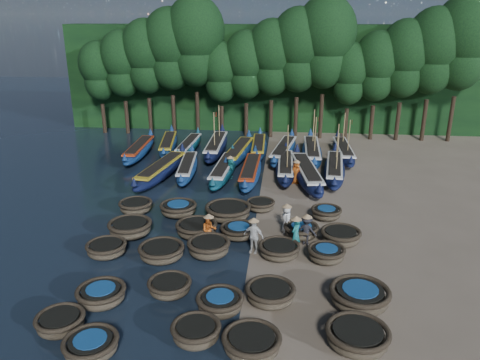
# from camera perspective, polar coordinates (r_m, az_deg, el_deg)

# --- Properties ---
(ground) EXTENTS (120.00, 120.00, 0.00)m
(ground) POSITION_cam_1_polar(r_m,az_deg,el_deg) (25.43, 1.76, -5.82)
(ground) COLOR #7A6B59
(ground) RESTS_ON ground
(foliage_wall) EXTENTS (40.00, 3.00, 10.00)m
(foliage_wall) POSITION_cam_1_polar(r_m,az_deg,el_deg) (46.82, 3.91, 12.29)
(foliage_wall) COLOR black
(foliage_wall) RESTS_ON ground
(coracle_0) EXTENTS (1.81, 1.81, 0.68)m
(coracle_0) POSITION_cam_1_polar(r_m,az_deg,el_deg) (18.83, -21.05, -15.86)
(coracle_0) COLOR brown
(coracle_0) RESTS_ON ground
(coracle_1) EXTENTS (1.91, 1.91, 0.67)m
(coracle_1) POSITION_cam_1_polar(r_m,az_deg,el_deg) (17.41, -17.72, -18.67)
(coracle_1) COLOR brown
(coracle_1) RESTS_ON ground
(coracle_2) EXTENTS (1.84, 1.84, 0.73)m
(coracle_2) POSITION_cam_1_polar(r_m,az_deg,el_deg) (17.25, -5.38, -17.97)
(coracle_2) COLOR brown
(coracle_2) RESTS_ON ground
(coracle_3) EXTENTS (2.46, 2.46, 0.73)m
(coracle_3) POSITION_cam_1_polar(r_m,az_deg,el_deg) (16.74, 1.43, -19.23)
(coracle_3) COLOR brown
(coracle_3) RESTS_ON ground
(coracle_4) EXTENTS (2.52, 2.52, 0.75)m
(coracle_4) POSITION_cam_1_polar(r_m,az_deg,el_deg) (17.45, 14.12, -18.01)
(coracle_4) COLOR brown
(coracle_4) RESTS_ON ground
(coracle_5) EXTENTS (1.99, 1.99, 0.73)m
(coracle_5) POSITION_cam_1_polar(r_m,az_deg,el_deg) (19.82, -16.55, -13.25)
(coracle_5) COLOR brown
(coracle_5) RESTS_ON ground
(coracle_6) EXTENTS (1.83, 1.83, 0.67)m
(coracle_6) POSITION_cam_1_polar(r_m,az_deg,el_deg) (19.84, -8.57, -12.69)
(coracle_6) COLOR brown
(coracle_6) RESTS_ON ground
(coracle_7) EXTENTS (2.27, 2.27, 0.75)m
(coracle_7) POSITION_cam_1_polar(r_m,az_deg,el_deg) (18.59, -2.44, -14.71)
(coracle_7) COLOR brown
(coracle_7) RESTS_ON ground
(coracle_8) EXTENTS (2.48, 2.48, 0.74)m
(coracle_8) POSITION_cam_1_polar(r_m,az_deg,el_deg) (19.16, 3.72, -13.64)
(coracle_8) COLOR brown
(coracle_8) RESTS_ON ground
(coracle_9) EXTENTS (2.62, 2.62, 0.83)m
(coracle_9) POSITION_cam_1_polar(r_m,az_deg,el_deg) (19.43, 14.38, -13.56)
(coracle_9) COLOR brown
(coracle_9) RESTS_ON ground
(coracle_10) EXTENTS (2.25, 2.25, 0.68)m
(coracle_10) POSITION_cam_1_polar(r_m,az_deg,el_deg) (23.33, -15.97, -8.03)
(coracle_10) COLOR brown
(coracle_10) RESTS_ON ground
(coracle_11) EXTENTS (2.52, 2.52, 0.74)m
(coracle_11) POSITION_cam_1_polar(r_m,az_deg,el_deg) (22.42, -9.55, -8.60)
(coracle_11) COLOR brown
(coracle_11) RESTS_ON ground
(coracle_12) EXTENTS (2.21, 2.21, 0.83)m
(coracle_12) POSITION_cam_1_polar(r_m,az_deg,el_deg) (22.42, -3.83, -8.19)
(coracle_12) COLOR brown
(coracle_12) RESTS_ON ground
(coracle_13) EXTENTS (2.44, 2.44, 0.69)m
(coracle_13) POSITION_cam_1_polar(r_m,az_deg,el_deg) (22.40, 4.80, -8.47)
(coracle_13) COLOR brown
(coracle_13) RESTS_ON ground
(coracle_14) EXTENTS (2.01, 2.01, 0.71)m
(coracle_14) POSITION_cam_1_polar(r_m,az_deg,el_deg) (22.33, 10.49, -8.81)
(coracle_14) COLOR brown
(coracle_14) RESTS_ON ground
(coracle_15) EXTENTS (2.79, 2.79, 0.83)m
(coracle_15) POSITION_cam_1_polar(r_m,az_deg,el_deg) (24.95, -13.25, -5.70)
(coracle_15) COLOR brown
(coracle_15) RESTS_ON ground
(coracle_16) EXTENTS (2.19, 2.19, 0.78)m
(coracle_16) POSITION_cam_1_polar(r_m,az_deg,el_deg) (24.39, -5.32, -5.91)
(coracle_16) COLOR brown
(coracle_16) RESTS_ON ground
(coracle_17) EXTENTS (1.97, 1.97, 0.68)m
(coracle_17) POSITION_cam_1_polar(r_m,az_deg,el_deg) (24.16, -0.16, -6.21)
(coracle_17) COLOR brown
(coracle_17) RESTS_ON ground
(coracle_18) EXTENTS (2.17, 2.17, 0.72)m
(coracle_18) POSITION_cam_1_polar(r_m,az_deg,el_deg) (24.33, 7.47, -6.13)
(coracle_18) COLOR brown
(coracle_18) RESTS_ON ground
(coracle_19) EXTENTS (2.24, 2.24, 0.77)m
(coracle_19) POSITION_cam_1_polar(r_m,az_deg,el_deg) (24.03, 12.18, -6.70)
(coracle_19) COLOR brown
(coracle_19) RESTS_ON ground
(coracle_20) EXTENTS (2.13, 2.13, 0.73)m
(coracle_20) POSITION_cam_1_polar(r_m,az_deg,el_deg) (27.75, -12.60, -3.13)
(coracle_20) COLOR brown
(coracle_20) RESTS_ON ground
(coracle_21) EXTENTS (2.13, 2.13, 0.74)m
(coracle_21) POSITION_cam_1_polar(r_m,az_deg,el_deg) (26.96, -7.52, -3.47)
(coracle_21) COLOR brown
(coracle_21) RESTS_ON ground
(coracle_22) EXTENTS (2.96, 2.96, 0.84)m
(coracle_22) POSITION_cam_1_polar(r_m,az_deg,el_deg) (26.22, -1.46, -3.85)
(coracle_22) COLOR brown
(coracle_22) RESTS_ON ground
(coracle_23) EXTENTS (1.94, 1.94, 0.63)m
(coracle_23) POSITION_cam_1_polar(r_m,az_deg,el_deg) (27.42, 2.53, -3.05)
(coracle_23) COLOR brown
(coracle_23) RESTS_ON ground
(coracle_24) EXTENTS (1.85, 1.85, 0.67)m
(coracle_24) POSITION_cam_1_polar(r_m,az_deg,el_deg) (26.73, 10.48, -3.93)
(coracle_24) COLOR brown
(coracle_24) RESTS_ON ground
(long_boat_2) EXTENTS (2.80, 8.52, 1.52)m
(long_boat_2) POSITION_cam_1_polar(r_m,az_deg,el_deg) (33.26, -9.58, 1.21)
(long_boat_2) COLOR #0F1537
(long_boat_2) RESTS_ON ground
(long_boat_3) EXTENTS (1.99, 7.45, 1.32)m
(long_boat_3) POSITION_cam_1_polar(r_m,az_deg,el_deg) (33.77, -6.45, 1.51)
(long_boat_3) COLOR navy
(long_boat_3) RESTS_ON ground
(long_boat_4) EXTENTS (1.81, 8.03, 1.41)m
(long_boat_4) POSITION_cam_1_polar(r_m,az_deg,el_deg) (32.93, -2.01, 1.22)
(long_boat_4) COLOR navy
(long_boat_4) RESTS_ON ground
(long_boat_5) EXTENTS (1.55, 8.12, 1.43)m
(long_boat_5) POSITION_cam_1_polar(r_m,az_deg,el_deg) (32.63, 1.29, 1.07)
(long_boat_5) COLOR navy
(long_boat_5) RESTS_ON ground
(long_boat_6) EXTENTS (1.44, 8.02, 3.41)m
(long_boat_6) POSITION_cam_1_polar(r_m,az_deg,el_deg) (33.67, 5.57, 1.56)
(long_boat_6) COLOR #0F1537
(long_boat_6) RESTS_ON ground
(long_boat_7) EXTENTS (2.81, 8.95, 1.59)m
(long_boat_7) POSITION_cam_1_polar(r_m,az_deg,el_deg) (32.35, 8.11, 0.82)
(long_boat_7) COLOR #0F1537
(long_boat_7) RESTS_ON ground
(long_boat_8) EXTENTS (2.25, 8.36, 3.57)m
(long_boat_8) POSITION_cam_1_polar(r_m,az_deg,el_deg) (33.70, 11.44, 1.31)
(long_boat_8) COLOR #0F1537
(long_boat_8) RESTS_ON ground
(long_boat_9) EXTENTS (1.68, 8.09, 1.43)m
(long_boat_9) POSITION_cam_1_polar(r_m,az_deg,el_deg) (38.79, -12.19, 3.64)
(long_boat_9) COLOR navy
(long_boat_9) RESTS_ON ground
(long_boat_10) EXTENTS (2.54, 7.81, 1.39)m
(long_boat_10) POSITION_cam_1_polar(r_m,az_deg,el_deg) (40.04, -8.75, 4.33)
(long_boat_10) COLOR navy
(long_boat_10) RESTS_ON ground
(long_boat_11) EXTENTS (1.57, 7.43, 1.31)m
(long_boat_11) POSITION_cam_1_polar(r_m,az_deg,el_deg) (39.49, -6.25, 4.18)
(long_boat_11) COLOR navy
(long_boat_11) RESTS_ON ground
(long_boat_12) EXTENTS (1.66, 8.93, 3.79)m
(long_boat_12) POSITION_cam_1_polar(r_m,az_deg,el_deg) (38.72, -2.94, 4.13)
(long_boat_12) COLOR #0F1537
(long_boat_12) RESTS_ON ground
(long_boat_13) EXTENTS (2.48, 8.53, 1.51)m
(long_boat_13) POSITION_cam_1_polar(r_m,az_deg,el_deg) (37.07, -0.18, 3.40)
(long_boat_13) COLOR navy
(long_boat_13) RESTS_ON ground
(long_boat_14) EXTENTS (1.59, 7.82, 1.38)m
(long_boat_14) POSITION_cam_1_polar(r_m,az_deg,el_deg) (38.75, 2.28, 4.03)
(long_boat_14) COLOR navy
(long_boat_14) RESTS_ON ground
(long_boat_15) EXTENTS (2.82, 8.43, 1.50)m
(long_boat_15) POSITION_cam_1_polar(r_m,az_deg,el_deg) (37.67, 5.34, 3.58)
(long_boat_15) COLOR navy
(long_boat_15) RESTS_ON ground
(long_boat_16) EXTENTS (1.61, 8.81, 3.74)m
(long_boat_16) POSITION_cam_1_polar(r_m,az_deg,el_deg) (37.57, 8.75, 3.42)
(long_boat_16) COLOR navy
(long_boat_16) RESTS_ON ground
(long_boat_17) EXTENTS (1.64, 8.08, 3.43)m
(long_boat_17) POSITION_cam_1_polar(r_m,az_deg,el_deg) (38.39, 12.49, 3.45)
(long_boat_17) COLOR #0F1537
(long_boat_17) RESTS_ON ground
(fisherman_0) EXTENTS (0.57, 0.80, 1.74)m
(fisherman_0) POSITION_cam_1_polar(r_m,az_deg,el_deg) (24.65, 5.71, -4.62)
(fisherman_0) COLOR silver
(fisherman_0) RESTS_ON ground
(fisherman_1) EXTENTS (0.68, 0.75, 1.93)m
(fisherman_1) POSITION_cam_1_polar(r_m,az_deg,el_deg) (22.82, 6.82, -6.41)
(fisherman_1) COLOR #196C6B
(fisherman_1) RESTS_ON ground
(fisherman_2) EXTENTS (0.89, 0.78, 1.74)m
(fisherman_2) POSITION_cam_1_polar(r_m,az_deg,el_deg) (23.39, -3.81, -5.97)
(fisherman_2) COLOR #AE4E17
(fisherman_2) RESTS_ON ground
(fisherman_3) EXTENTS (1.12, 0.83, 1.75)m
(fisherman_3) POSITION_cam_1_polar(r_m,az_deg,el_deg) (23.55, 8.11, -5.98)
(fisherman_3) COLOR black
(fisherman_3) RESTS_ON ground
(fisherman_4) EXTENTS (1.09, 0.70, 1.92)m
(fisherman_4) POSITION_cam_1_polar(r_m,az_deg,el_deg) (22.54, 1.66, -6.72)
(fisherman_4) COLOR silver
(fisherman_4) RESTS_ON ground
(fisherman_5) EXTENTS (0.52, 1.41, 1.72)m
(fisherman_5) POSITION_cam_1_polar(r_m,az_deg,el_deg) (32.75, -1.18, 1.61)
(fisherman_5) COLOR #196C6B
(fisherman_5) RESTS_ON ground
(fisherman_6) EXTENTS (0.93, 0.84, 1.79)m
(fisherman_6) POSITION_cam_1_polar(r_m,az_deg,el_deg) (31.84, 6.87, 1.04)
(fisherman_6) COLOR #AE4E17
(fisherman_6) RESTS_ON ground
(tree_0) EXTENTS (3.68, 3.68, 8.68)m
(tree_0) POSITION_cam_1_polar(r_m,az_deg,el_deg) (46.62, -16.81, 12.70)
(tree_0) COLOR black
(tree_0) RESTS_ON ground
(tree_1) EXTENTS (4.09, 4.09, 9.65)m
(tree_1) POSITION_cam_1_polar(r_m,az_deg,el_deg) (45.74, -14.15, 13.67)
(tree_1) COLOR black
(tree_1) RESTS_ON ground
(tree_2) EXTENTS (4.51, 4.51, 10.63)m
(tree_2) POSITION_cam_1_polar(r_m,az_deg,el_deg) (44.97, -11.37, 14.65)
(tree_2) COLOR black
(tree_2) RESTS_ON ground
(tree_3) EXTENTS (4.92, 4.92, 11.60)m
(tree_3) POSITION_cam_1_polar(r_m,az_deg,el_deg) (44.31, -8.47, 15.62)
(tree_3) COLOR black
(tree_3) RESTS_ON ground
(tree_4) EXTENTS (5.34, 5.34, 12.58)m
(tree_4) POSITION_cam_1_polar(r_m,az_deg,el_deg) (43.78, -5.47, 16.57)
(tree_4) COLOR black
(tree_4) RESTS_ON ground
(tree_5) EXTENTS (3.68, 3.68, 8.68)m
(tree_5) POSITION_cam_1_polar(r_m,az_deg,el_deg) (43.62, -2.31, 13.07)
(tree_5) COLOR black
(tree_5) RESTS_ON ground
(tree_6) EXTENTS (4.09, 4.09, 9.65)m
(tree_6) POSITION_cam_1_polar(r_m,az_deg,el_deg) (43.29, 0.79, 13.94)
(tree_6) COLOR black
(tree_6) RESTS_ON ground
(tree_7) EXTENTS (4.51, 4.51, 10.63)m
(tree_7) POSITION_cam_1_polar(r_m,az_deg,el_deg) (43.10, 3.95, 14.77)
(tree_7) COLOR black
(tree_7) RESTS_ON ground
(tree_8) EXTENTS (4.92, 4.92, 11.60)m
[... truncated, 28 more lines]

